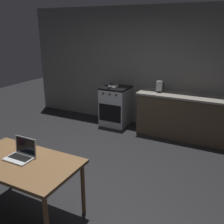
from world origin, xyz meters
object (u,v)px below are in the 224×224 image
at_px(laptop, 21,154).
at_px(frying_pan, 113,86).
at_px(electric_kettle, 159,86).
at_px(dining_table, 22,166).
at_px(stove_oven, 116,106).

height_order(laptop, frying_pan, laptop).
bearing_deg(laptop, electric_kettle, 76.66).
bearing_deg(dining_table, frying_pan, 97.43).
bearing_deg(frying_pan, electric_kettle, 1.54).
xyz_separation_m(dining_table, electric_kettle, (0.65, 3.24, 0.35)).
bearing_deg(frying_pan, dining_table, -82.57).
distance_m(laptop, electric_kettle, 3.26).
bearing_deg(dining_table, laptop, 129.33).
relative_size(electric_kettle, frying_pan, 0.57).
relative_size(dining_table, frying_pan, 3.24).
distance_m(stove_oven, dining_table, 3.26).
relative_size(stove_oven, dining_table, 0.66).
distance_m(electric_kettle, frying_pan, 1.07).
bearing_deg(laptop, dining_table, -51.66).
height_order(dining_table, frying_pan, frying_pan).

